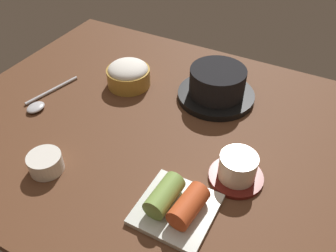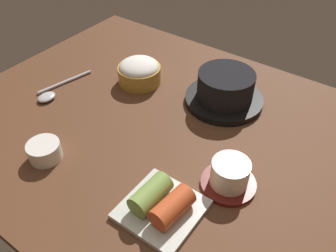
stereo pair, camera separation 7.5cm
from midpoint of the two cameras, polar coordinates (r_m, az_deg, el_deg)
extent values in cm
cube|color=#56331E|center=(79.39, -3.29, -1.00)|extent=(100.00, 76.00, 2.00)
cylinder|color=black|center=(87.35, 5.35, 4.92)|extent=(18.87, 18.87, 1.56)
cylinder|color=black|center=(85.01, 5.52, 7.12)|extent=(13.43, 13.43, 6.57)
cylinder|color=#D15619|center=(83.38, 5.65, 8.82)|extent=(11.81, 11.81, 0.60)
cylinder|color=#B78C38|center=(91.88, -8.75, 7.77)|extent=(11.10, 11.10, 4.58)
ellipsoid|color=white|center=(90.65, -8.90, 8.97)|extent=(10.21, 10.21, 3.89)
cylinder|color=maroon|center=(68.75, 7.89, -8.31)|extent=(10.56, 10.56, 0.80)
cylinder|color=silver|center=(66.57, 8.12, -6.68)|extent=(7.15, 7.15, 5.05)
cylinder|color=#C6D18C|center=(64.95, 8.31, -5.36)|extent=(6.08, 6.08, 0.40)
cube|color=silver|center=(63.46, -2.12, -13.52)|extent=(13.24, 13.24, 1.00)
cylinder|color=#7A9E47|center=(62.15, -4.07, -11.32)|extent=(4.43, 8.11, 4.10)
cylinder|color=#C64C23|center=(60.70, -0.23, -12.98)|extent=(4.90, 8.33, 4.10)
cylinder|color=white|center=(73.88, -22.05, -5.71)|extent=(6.69, 6.69, 3.70)
cylinder|color=#386B2D|center=(72.83, -22.35, -4.88)|extent=(5.48, 5.48, 0.50)
cylinder|color=#B7B7BC|center=(95.27, -20.46, 5.38)|extent=(4.23, 15.16, 0.80)
ellipsoid|color=#B7B7BC|center=(90.31, -22.94, 2.71)|extent=(3.60, 4.68, 1.26)
camera|label=1|loc=(0.04, -92.87, -2.51)|focal=37.55mm
camera|label=2|loc=(0.04, 87.13, 2.51)|focal=37.55mm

